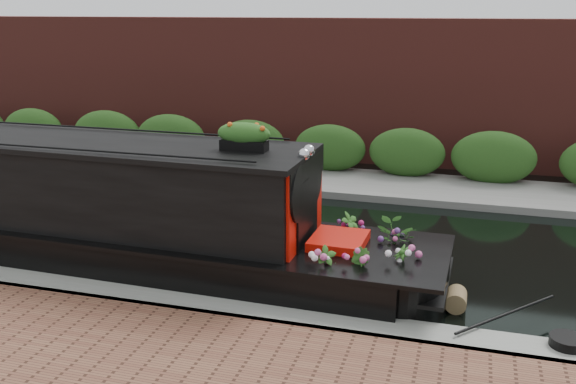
# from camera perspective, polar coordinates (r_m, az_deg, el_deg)

# --- Properties ---
(ground) EXTENTS (80.00, 80.00, 0.00)m
(ground) POSITION_cam_1_polar(r_m,az_deg,el_deg) (12.35, -2.44, -4.23)
(ground) COLOR black
(ground) RESTS_ON ground
(near_bank_coping) EXTENTS (40.00, 0.60, 0.50)m
(near_bank_coping) POSITION_cam_1_polar(r_m,az_deg,el_deg) (9.54, -8.93, -10.81)
(near_bank_coping) COLOR gray
(near_bank_coping) RESTS_ON ground
(far_bank_path) EXTENTS (40.00, 2.40, 0.34)m
(far_bank_path) POSITION_cam_1_polar(r_m,az_deg,el_deg) (16.19, 2.33, 0.74)
(far_bank_path) COLOR slate
(far_bank_path) RESTS_ON ground
(far_hedge) EXTENTS (40.00, 1.10, 2.80)m
(far_hedge) POSITION_cam_1_polar(r_m,az_deg,el_deg) (17.03, 3.07, 1.51)
(far_hedge) COLOR #254C19
(far_hedge) RESTS_ON ground
(far_brick_wall) EXTENTS (40.00, 1.00, 8.00)m
(far_brick_wall) POSITION_cam_1_polar(r_m,az_deg,el_deg) (19.02, 4.54, 3.04)
(far_brick_wall) COLOR maroon
(far_brick_wall) RESTS_ON ground
(narrowboat) EXTENTS (12.11, 2.39, 2.85)m
(narrowboat) POSITION_cam_1_polar(r_m,az_deg,el_deg) (11.60, -18.63, -2.05)
(narrowboat) COLOR black
(narrowboat) RESTS_ON ground
(rope_fender) EXTENTS (0.31, 0.42, 0.31)m
(rope_fender) POSITION_cam_1_polar(r_m,az_deg,el_deg) (9.88, 14.72, -9.21)
(rope_fender) COLOR olive
(rope_fender) RESTS_ON ground
(coiled_mooring_rope) EXTENTS (0.44, 0.44, 0.12)m
(coiled_mooring_rope) POSITION_cam_1_polar(r_m,az_deg,el_deg) (8.85, 23.60, -12.08)
(coiled_mooring_rope) COLOR black
(coiled_mooring_rope) RESTS_ON near_bank_coping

